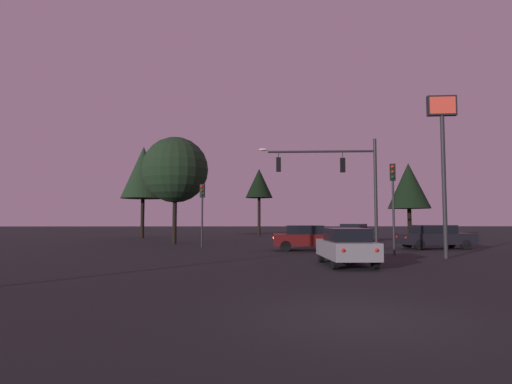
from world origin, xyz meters
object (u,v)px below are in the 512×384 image
car_crossing_left (306,237)px  tree_center_horizon (259,184)px  traffic_signal_mast_arm (341,175)px  tree_right_cluster (143,173)px  traffic_light_corner_left (393,191)px  car_far_lane (354,233)px  store_sign_illuminated (443,140)px  traffic_light_corner_right (202,203)px  car_nearside_lane (346,246)px  car_crossing_right (435,236)px  tree_left_far (409,186)px  tree_behind_sign (175,170)px

car_crossing_left → tree_center_horizon: tree_center_horizon is taller
traffic_signal_mast_arm → tree_right_cluster: tree_right_cluster is taller
traffic_light_corner_left → car_far_lane: size_ratio=1.12×
store_sign_illuminated → tree_center_horizon: bearing=106.3°
tree_right_cluster → traffic_light_corner_right: bearing=-61.8°
car_nearside_lane → car_crossing_right: (7.95, 9.28, 0.00)m
car_far_lane → tree_center_horizon: bearing=120.0°
traffic_signal_mast_arm → car_nearside_lane: (-1.87, -8.85, -3.90)m
traffic_light_corner_left → tree_right_cluster: (-18.19, 19.98, 3.19)m
traffic_signal_mast_arm → car_crossing_left: traffic_signal_mast_arm is taller
car_crossing_right → tree_left_far: size_ratio=0.63×
store_sign_illuminated → tree_left_far: (6.33, 20.24, -0.60)m
tree_center_horizon → traffic_signal_mast_arm: bearing=-78.5°
tree_center_horizon → car_crossing_left: bearing=-84.6°
car_crossing_right → tree_right_cluster: tree_right_cluster is taller
traffic_light_corner_left → tree_right_cluster: bearing=132.3°
traffic_signal_mast_arm → tree_center_horizon: (-4.41, 21.64, 1.29)m
traffic_light_corner_right → car_crossing_left: 7.63m
traffic_light_corner_right → tree_right_cluster: bearing=118.2°
car_far_lane → tree_right_cluster: bearing=159.0°
car_far_lane → car_crossing_right: bearing=-70.0°
car_crossing_right → car_nearside_lane: bearing=-130.6°
traffic_signal_mast_arm → car_nearside_lane: size_ratio=1.81×
car_far_lane → tree_center_horizon: 15.85m
traffic_light_corner_right → car_far_lane: traffic_light_corner_right is taller
tree_behind_sign → tree_right_cluster: tree_right_cluster is taller
traffic_light_corner_right → tree_behind_sign: bearing=121.4°
traffic_light_corner_left → car_nearside_lane: 6.78m
store_sign_illuminated → tree_right_cluster: (-19.96, 22.05, 0.85)m
car_crossing_right → store_sign_illuminated: store_sign_illuminated is taller
store_sign_illuminated → tree_behind_sign: tree_behind_sign is taller
car_nearside_lane → traffic_signal_mast_arm: bearing=78.1°
car_nearside_lane → car_far_lane: 18.21m
car_crossing_right → tree_left_far: tree_left_far is taller
car_nearside_lane → car_crossing_left: size_ratio=0.98×
car_crossing_left → tree_left_far: bearing=50.6°
traffic_signal_mast_arm → car_crossing_left: 4.58m
traffic_light_corner_left → car_crossing_left: (-4.20, 3.20, -2.62)m
car_crossing_left → car_far_lane: 10.77m
tree_behind_sign → tree_center_horizon: 16.65m
traffic_signal_mast_arm → car_far_lane: bearing=70.5°
traffic_light_corner_left → car_far_lane: 12.87m
traffic_light_corner_right → tree_left_far: tree_left_far is taller
car_far_lane → tree_center_horizon: size_ratio=0.56×
traffic_light_corner_right → car_nearside_lane: traffic_light_corner_right is taller
car_far_lane → tree_left_far: bearing=39.1°
tree_center_horizon → tree_behind_sign: bearing=-115.1°
tree_left_far → traffic_light_corner_left: bearing=-114.0°
store_sign_illuminated → tree_right_cluster: bearing=132.2°
car_crossing_right → tree_center_horizon: (-10.49, 21.21, 5.19)m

